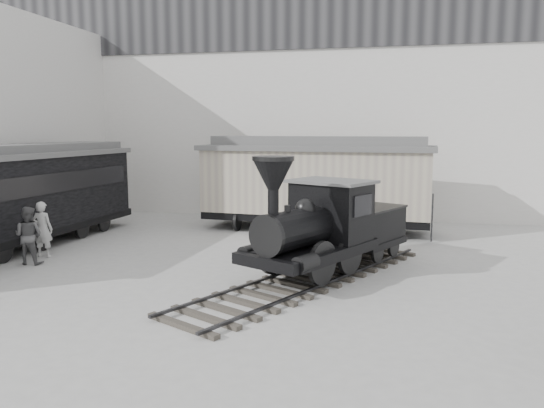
% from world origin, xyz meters
% --- Properties ---
extents(ground, '(90.00, 90.00, 0.00)m').
position_xyz_m(ground, '(0.00, 0.00, 0.00)').
color(ground, '#9E9E9B').
extents(north_wall, '(34.00, 2.51, 11.00)m').
position_xyz_m(north_wall, '(0.00, 14.98, 5.55)').
color(north_wall, silver).
rests_on(north_wall, ground).
extents(locomotive, '(6.42, 9.79, 3.50)m').
position_xyz_m(locomotive, '(1.69, 3.66, 1.29)').
color(locomotive, '#3A332E').
rests_on(locomotive, ground).
extents(boxcar, '(9.93, 3.73, 3.99)m').
position_xyz_m(boxcar, '(0.47, 10.64, 2.09)').
color(boxcar, black).
rests_on(boxcar, ground).
extents(passenger_coach, '(3.52, 13.07, 3.46)m').
position_xyz_m(passenger_coach, '(-9.48, 4.33, 1.91)').
color(passenger_coach, black).
rests_on(passenger_coach, ground).
extents(visitor_a, '(0.72, 0.50, 1.89)m').
position_xyz_m(visitor_a, '(-7.82, 3.90, 0.95)').
color(visitor_a, beige).
rests_on(visitor_a, ground).
extents(visitor_b, '(0.96, 0.78, 1.86)m').
position_xyz_m(visitor_b, '(-7.65, 2.96, 0.93)').
color(visitor_b, '#504F51').
rests_on(visitor_b, ground).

